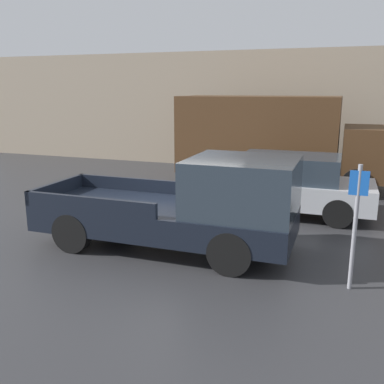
% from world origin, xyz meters
% --- Properties ---
extents(ground_plane, '(60.00, 60.00, 0.00)m').
position_xyz_m(ground_plane, '(0.00, 0.00, 0.00)').
color(ground_plane, '#2D2D30').
extents(building_wall, '(28.00, 0.15, 4.83)m').
position_xyz_m(building_wall, '(0.00, 9.09, 2.42)').
color(building_wall, gray).
rests_on(building_wall, ground).
extents(pickup_truck, '(5.41, 2.06, 2.00)m').
position_xyz_m(pickup_truck, '(0.57, -0.81, 0.95)').
color(pickup_truck, black).
rests_on(pickup_truck, ground).
extents(car, '(4.60, 1.90, 1.60)m').
position_xyz_m(car, '(2.04, 2.64, 0.81)').
color(car, '#B7BABF').
rests_on(car, ground).
extents(delivery_truck, '(7.04, 2.50, 3.05)m').
position_xyz_m(delivery_truck, '(1.14, 6.13, 1.65)').
color(delivery_truck, '#472D19').
rests_on(delivery_truck, ground).
extents(parking_sign, '(0.30, 0.07, 2.14)m').
position_xyz_m(parking_sign, '(3.71, -1.58, 1.21)').
color(parking_sign, gray).
rests_on(parking_sign, ground).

